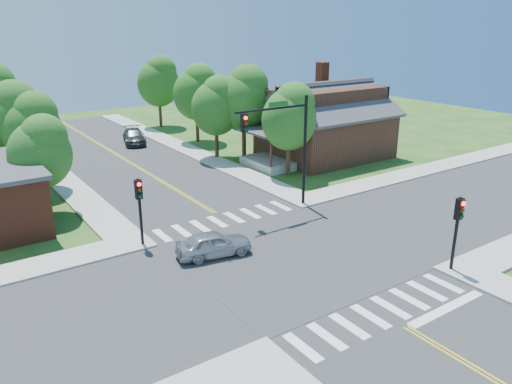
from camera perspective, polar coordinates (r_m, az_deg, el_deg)
ground at (r=25.86m, az=3.74°, el=-7.50°), size 100.00×100.00×0.00m
road_ns at (r=25.85m, az=3.74°, el=-7.46°), size 10.00×90.00×0.04m
road_ew at (r=25.85m, az=3.74°, el=-7.45°), size 90.00×10.00×0.04m
intersection_patch at (r=25.86m, az=3.74°, el=-7.50°), size 10.20×10.20×0.06m
sidewalk_ne at (r=46.88m, az=7.03°, el=4.68°), size 40.00×40.00×0.14m
crosswalk_north at (r=30.50m, az=-3.47°, el=-3.15°), size 8.85×2.00×0.01m
crosswalk_south at (r=21.95m, az=14.05°, el=-13.13°), size 8.85×2.00×0.01m
centerline at (r=25.84m, az=3.74°, el=-7.41°), size 0.30×90.00×0.01m
stop_bar at (r=23.03m, az=20.95°, el=-12.40°), size 4.60×0.45×0.09m
signal_mast_ne at (r=30.70m, az=3.24°, el=6.41°), size 5.30×0.42×7.20m
signal_pole_se at (r=25.23m, az=22.09°, el=-3.02°), size 0.34×0.42×3.80m
signal_pole_nw at (r=26.77m, az=-13.18°, el=-0.85°), size 0.34×0.42×3.80m
house_ne at (r=44.57m, az=7.86°, el=8.20°), size 13.05×8.80×7.11m
tree_e_a at (r=38.25m, az=3.95°, el=8.75°), size 4.27×4.06×7.26m
tree_e_b at (r=43.65m, az=-1.27°, el=10.79°), size 4.77×4.53×8.11m
tree_e_c at (r=50.08m, az=-6.77°, el=11.42°), size 4.54×4.31×7.72m
tree_e_d at (r=58.18m, az=-11.01°, el=12.45°), size 4.73×4.49×8.03m
tree_w_a at (r=32.70m, az=-23.34°, el=4.42°), size 3.74×3.56×6.36m
tree_w_b at (r=38.98m, az=-26.07°, el=7.56°), size 4.57×4.34×7.76m
tree_house at (r=43.48m, az=-4.49°, el=9.96°), size 4.27×4.05×7.25m
tree_bldg at (r=37.92m, az=-24.19°, el=6.85°), size 4.16×3.95×7.07m
car_silver at (r=25.77m, az=-4.84°, el=-5.98°), size 3.06×4.50×1.33m
car_dgrey at (r=50.88m, az=-13.76°, el=6.15°), size 4.62×5.95×1.42m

